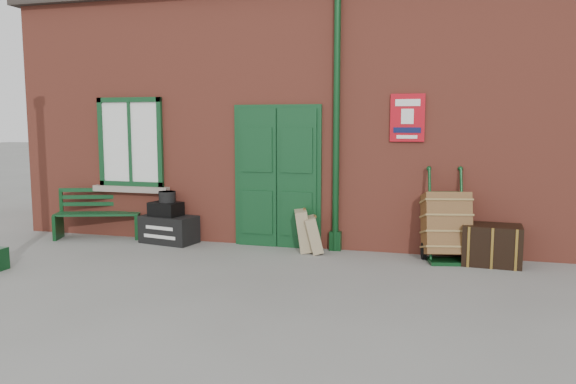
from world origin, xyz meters
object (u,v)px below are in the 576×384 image
(bench, at_px, (99,212))
(porter_trolley, at_px, (446,226))
(houdini_trunk, at_px, (169,229))
(dark_trunk, at_px, (492,245))

(bench, bearing_deg, porter_trolley, -19.65)
(bench, height_order, porter_trolley, porter_trolley)
(bench, xyz_separation_m, porter_trolley, (5.76, -0.09, 0.07))
(houdini_trunk, distance_m, porter_trolley, 4.42)
(houdini_trunk, bearing_deg, porter_trolley, 10.49)
(porter_trolley, relative_size, dark_trunk, 1.68)
(bench, relative_size, dark_trunk, 1.90)
(houdini_trunk, xyz_separation_m, porter_trolley, (4.41, -0.02, 0.29))
(bench, xyz_separation_m, dark_trunk, (6.39, -0.17, -0.16))
(dark_trunk, bearing_deg, bench, -178.35)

